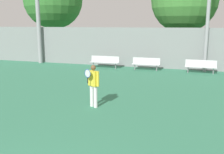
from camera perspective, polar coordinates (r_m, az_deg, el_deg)
name	(u,v)px	position (r m, az deg, el deg)	size (l,w,h in m)	color
tennis_player	(93,84)	(9.71, -4.09, -1.43)	(0.53, 0.50, 1.60)	silver
bench_courtside_near	(201,65)	(17.31, 18.76, 2.43)	(1.88, 0.40, 0.83)	silver
bench_courtside_far	(146,63)	(17.62, 7.41, 3.10)	(1.84, 0.40, 0.83)	silver
bench_adjacent_court	(105,61)	(18.39, -1.60, 3.56)	(2.06, 0.40, 0.83)	silver
light_pole_far_right	(37,0)	(21.51, -15.98, 15.87)	(0.90, 0.60, 8.62)	#939399
back_fence	(154,48)	(18.52, 9.10, 6.25)	(26.90, 0.06, 2.80)	gray
tree_green_tall	(184,0)	(22.48, 15.47, 15.93)	(5.27, 5.27, 7.58)	brown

